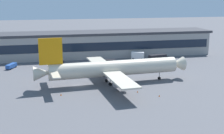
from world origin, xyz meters
TOP-DOWN VIEW (x-y plane):
  - ground_plane at (0.00, 0.00)m, footprint 600.00×600.00m
  - terminal_building at (0.00, 51.63)m, footprint 148.55×17.89m
  - airliner at (11.80, 0.32)m, footprint 54.62×46.63m
  - pushback_tractor at (18.27, 33.11)m, footprint 5.25×3.59m
  - follow_me_car at (-3.65, 36.79)m, footprint 2.35×4.56m
  - stair_truck at (33.11, 38.80)m, footprint 6.46×4.47m
  - fuel_truck at (40.18, 31.50)m, footprint 8.80×4.52m
  - belt_loader at (-24.86, 32.11)m, footprint 4.35×6.67m
  - traffic_cone_0 at (-6.54, -9.32)m, footprint 0.48×0.48m
  - traffic_cone_1 at (22.89, -16.86)m, footprint 0.46×0.46m
  - traffic_cone_2 at (17.55, -11.46)m, footprint 0.45×0.45m

SIDE VIEW (x-z plane):
  - ground_plane at x=0.00m, z-range 0.00..0.00m
  - traffic_cone_2 at x=17.55m, z-range 0.00..0.56m
  - traffic_cone_1 at x=22.89m, z-range 0.00..0.57m
  - traffic_cone_0 at x=-6.54m, z-range 0.00..0.60m
  - pushback_tractor at x=18.27m, z-range 0.17..1.92m
  - follow_me_car at x=-3.65m, z-range 0.17..2.02m
  - belt_loader at x=-24.86m, z-range 0.18..2.13m
  - fuel_truck at x=40.18m, z-range 0.21..3.56m
  - stair_truck at x=33.11m, z-range 0.20..3.75m
  - airliner at x=11.80m, z-range -3.00..13.91m
  - terminal_building at x=0.00m, z-range 0.02..12.44m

